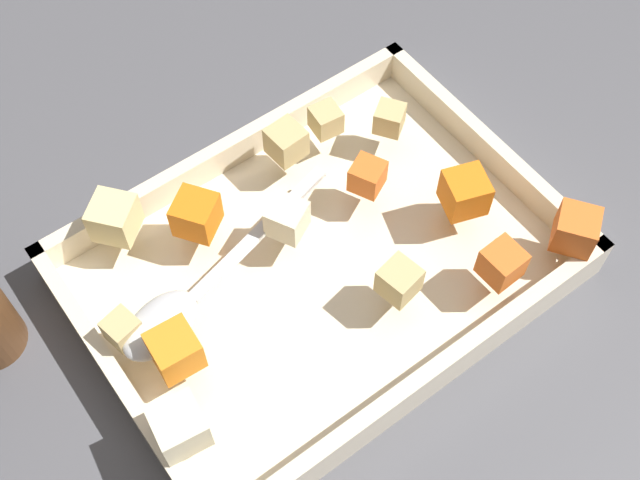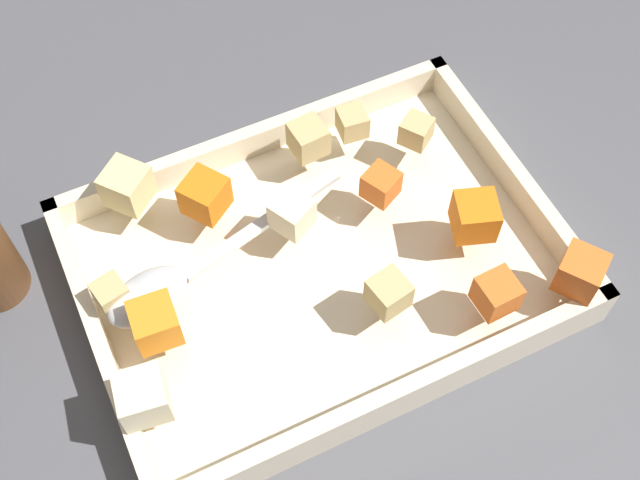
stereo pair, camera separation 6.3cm
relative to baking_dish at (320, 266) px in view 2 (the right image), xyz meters
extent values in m
plane|color=#4C4C51|center=(0.01, 0.02, -0.01)|extent=(4.00, 4.00, 0.00)
cube|color=beige|center=(0.00, 0.00, -0.01)|extent=(0.38, 0.27, 0.01)
cube|color=beige|center=(0.00, -0.13, 0.02)|extent=(0.38, 0.01, 0.03)
cube|color=beige|center=(0.00, 0.13, 0.02)|extent=(0.38, 0.01, 0.03)
cube|color=beige|center=(-0.18, 0.00, 0.02)|extent=(0.01, 0.27, 0.03)
cube|color=beige|center=(0.18, 0.00, 0.02)|extent=(0.01, 0.27, 0.03)
cube|color=orange|center=(0.16, -0.11, 0.05)|extent=(0.04, 0.04, 0.03)
cube|color=orange|center=(0.10, -0.10, 0.05)|extent=(0.03, 0.03, 0.03)
cube|color=orange|center=(0.12, -0.04, 0.05)|extent=(0.04, 0.04, 0.03)
cube|color=orange|center=(0.07, 0.02, 0.04)|extent=(0.03, 0.03, 0.03)
cube|color=orange|center=(-0.14, -0.02, 0.05)|extent=(0.03, 0.03, 0.03)
cube|color=orange|center=(-0.07, 0.07, 0.05)|extent=(0.04, 0.04, 0.03)
cube|color=tan|center=(0.03, -0.07, 0.05)|extent=(0.03, 0.03, 0.03)
cube|color=tan|center=(-0.16, 0.02, 0.04)|extent=(0.03, 0.03, 0.02)
cube|color=beige|center=(-0.01, 0.03, 0.05)|extent=(0.04, 0.04, 0.03)
cube|color=tan|center=(0.12, 0.06, 0.04)|extent=(0.03, 0.03, 0.02)
cube|color=#E0CC89|center=(-0.12, 0.11, 0.05)|extent=(0.05, 0.05, 0.03)
cube|color=beige|center=(-0.17, -0.07, 0.05)|extent=(0.04, 0.04, 0.03)
cube|color=tan|center=(0.08, 0.09, 0.04)|extent=(0.03, 0.03, 0.02)
cube|color=tan|center=(0.03, 0.09, 0.05)|extent=(0.03, 0.03, 0.03)
ellipsoid|color=silver|center=(-0.14, 0.01, 0.04)|extent=(0.07, 0.06, 0.02)
cube|color=silver|center=(-0.03, 0.04, 0.03)|extent=(0.15, 0.05, 0.01)
camera|label=1|loc=(-0.20, -0.27, 0.58)|focal=45.77mm
camera|label=2|loc=(-0.14, -0.30, 0.58)|focal=45.77mm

